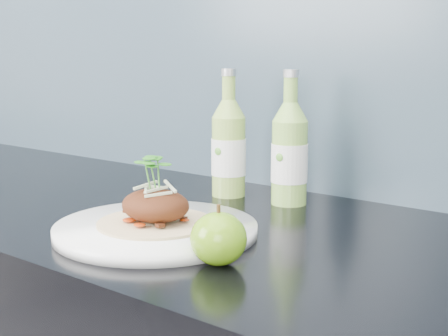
% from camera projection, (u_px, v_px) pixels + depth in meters
% --- Properties ---
extents(subway_backsplash, '(4.00, 0.02, 0.70)m').
position_uv_depth(subway_backsplash, '(329.00, 4.00, 1.13)').
color(subway_backsplash, slate).
rests_on(subway_backsplash, kitchen_counter).
extents(dinner_plate, '(0.33, 0.33, 0.02)m').
position_uv_depth(dinner_plate, '(156.00, 229.00, 0.91)').
color(dinner_plate, white).
rests_on(dinner_plate, kitchen_counter).
extents(pork_taco, '(0.17, 0.17, 0.10)m').
position_uv_depth(pork_taco, '(155.00, 204.00, 0.91)').
color(pork_taco, tan).
rests_on(pork_taco, dinner_plate).
extents(green_apple, '(0.09, 0.09, 0.08)m').
position_uv_depth(green_apple, '(219.00, 239.00, 0.78)').
color(green_apple, '#4E820E').
rests_on(green_apple, kitchen_counter).
extents(cider_bottle_left, '(0.08, 0.08, 0.24)m').
position_uv_depth(cider_bottle_left, '(229.00, 148.00, 1.15)').
color(cider_bottle_left, '#94BB4E').
rests_on(cider_bottle_left, kitchen_counter).
extents(cider_bottle_right, '(0.08, 0.08, 0.24)m').
position_uv_depth(cider_bottle_right, '(289.00, 154.00, 1.09)').
color(cider_bottle_right, '#8BBF4F').
rests_on(cider_bottle_right, kitchen_counter).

